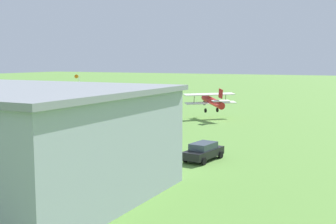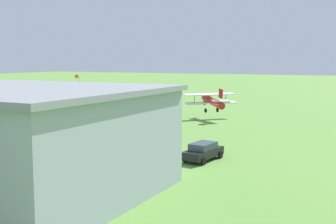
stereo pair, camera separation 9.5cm
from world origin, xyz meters
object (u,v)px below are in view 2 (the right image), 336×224
(car_green, at_px, (1,127))
(person_at_fence_line, at_px, (1,131))
(biplane, at_px, (212,101))
(person_walking_on_apron, at_px, (83,126))
(person_beside_truck, at_px, (31,127))
(person_by_parked_cars, at_px, (112,138))
(car_white, at_px, (38,131))
(windsock, at_px, (76,79))
(car_black, at_px, (203,151))

(car_green, relative_size, person_at_fence_line, 2.45)
(biplane, distance_m, person_walking_on_apron, 20.68)
(car_green, height_order, person_beside_truck, car_green)
(person_by_parked_cars, height_order, person_at_fence_line, person_at_fence_line)
(person_by_parked_cars, distance_m, person_at_fence_line, 13.54)
(car_white, bearing_deg, person_by_parked_cars, 178.95)
(car_white, xyz_separation_m, person_at_fence_line, (3.62, 1.87, 0.04))
(windsock, bearing_deg, person_walking_on_apron, 130.16)
(car_green, bearing_deg, windsock, -81.75)
(car_white, height_order, person_walking_on_apron, person_walking_on_apron)
(car_green, xyz_separation_m, person_by_parked_cars, (-16.02, 0.73, 0.05))
(car_green, bearing_deg, person_by_parked_cars, 177.39)
(car_black, xyz_separation_m, car_white, (20.11, -1.67, 0.03))
(car_black, height_order, car_green, car_green)
(biplane, distance_m, car_black, 26.55)
(windsock, bearing_deg, car_black, 145.74)
(biplane, xyz_separation_m, person_beside_truck, (14.69, 21.30, -1.93))
(biplane, height_order, person_walking_on_apron, biplane)
(car_black, height_order, person_by_parked_cars, person_by_parked_cars)
(person_walking_on_apron, distance_m, person_at_fence_line, 9.05)
(person_by_parked_cars, height_order, person_walking_on_apron, person_walking_on_apron)
(person_beside_truck, bearing_deg, car_white, 145.59)
(car_white, distance_m, person_at_fence_line, 4.08)
(person_walking_on_apron, bearing_deg, person_by_parked_cars, 145.39)
(car_white, relative_size, person_walking_on_apron, 2.74)
(person_beside_truck, bearing_deg, windsock, -70.38)
(car_green, distance_m, person_walking_on_apron, 9.49)
(person_beside_truck, height_order, person_at_fence_line, person_at_fence_line)
(car_black, relative_size, person_at_fence_line, 2.65)
(car_green, height_order, person_at_fence_line, person_at_fence_line)
(windsock, bearing_deg, biplane, -165.05)
(car_white, distance_m, person_walking_on_apron, 5.55)
(person_by_parked_cars, relative_size, windsock, 0.27)
(biplane, bearing_deg, car_green, 52.07)
(person_at_fence_line, height_order, windsock, windsock)
(car_white, distance_m, person_by_parked_cars, 9.81)
(person_by_parked_cars, bearing_deg, car_white, -1.05)
(car_white, height_order, car_green, car_white)
(car_black, relative_size, car_green, 1.08)
(biplane, relative_size, person_by_parked_cars, 4.16)
(car_black, relative_size, person_beside_truck, 2.98)
(car_green, relative_size, person_beside_truck, 2.75)
(car_black, xyz_separation_m, person_by_parked_cars, (10.30, -1.49, 0.06))
(car_white, xyz_separation_m, person_walking_on_apron, (-2.09, -5.14, 0.06))
(car_black, bearing_deg, person_at_fence_line, 0.50)
(car_black, xyz_separation_m, car_green, (26.32, -2.22, 0.01))
(car_white, xyz_separation_m, windsock, (8.75, -17.98, 4.80))
(car_green, relative_size, person_walking_on_apron, 2.41)
(biplane, relative_size, windsock, 1.13)
(car_green, bearing_deg, car_white, 174.95)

